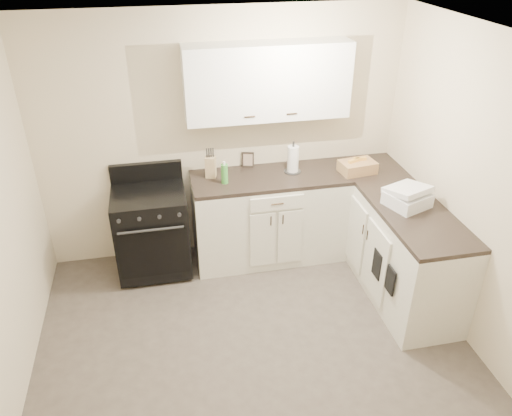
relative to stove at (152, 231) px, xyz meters
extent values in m
plane|color=#473F38|center=(0.77, -1.48, -0.46)|extent=(3.60, 3.60, 0.00)
plane|color=white|center=(0.77, -1.48, 2.04)|extent=(3.60, 3.60, 0.00)
plane|color=beige|center=(0.77, 0.32, 0.79)|extent=(3.60, 0.00, 3.60)
plane|color=beige|center=(2.57, -1.48, 0.79)|extent=(0.00, 3.60, 3.60)
cube|color=silver|center=(1.20, 0.02, -0.01)|extent=(1.55, 0.60, 0.90)
cube|color=silver|center=(2.27, -0.63, -0.01)|extent=(0.60, 1.90, 0.90)
cube|color=black|center=(1.20, 0.02, 0.46)|extent=(1.55, 0.60, 0.04)
cube|color=black|center=(2.27, -0.63, 0.46)|extent=(0.60, 1.90, 0.04)
cube|color=white|center=(1.20, 0.18, 1.38)|extent=(1.55, 0.30, 0.70)
cube|color=black|center=(0.00, 0.00, 0.00)|extent=(0.70, 0.60, 0.85)
cube|color=tan|center=(0.62, 0.12, 0.59)|extent=(0.12, 0.11, 0.21)
cylinder|color=white|center=(1.44, 0.07, 0.62)|extent=(0.15, 0.15, 0.27)
cylinder|color=green|center=(0.74, -0.03, 0.58)|extent=(0.08, 0.08, 0.19)
cube|color=black|center=(1.02, 0.28, 0.56)|extent=(0.13, 0.07, 0.16)
cube|color=#A8814F|center=(2.07, -0.07, 0.54)|extent=(0.37, 0.27, 0.11)
cube|color=white|center=(2.25, -0.79, 0.54)|extent=(0.42, 0.41, 0.12)
cube|color=black|center=(1.95, -1.25, 0.04)|extent=(0.02, 0.14, 0.24)
cube|color=black|center=(1.95, -0.99, 0.02)|extent=(0.02, 0.15, 0.26)
camera|label=1|loc=(0.16, -4.28, 2.67)|focal=35.00mm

